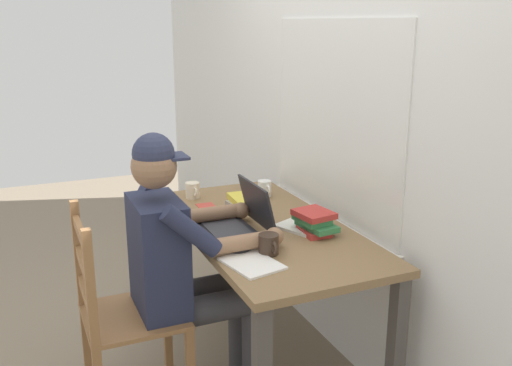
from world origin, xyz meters
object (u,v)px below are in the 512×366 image
at_px(wooden_chair, 121,316).
at_px(coffee_mug_dark, 269,244).
at_px(coffee_mug_white, 265,189).
at_px(computer_mouse, 240,249).
at_px(coffee_mug_spare, 193,190).
at_px(desk, 263,245).
at_px(book_stack_main, 314,222).
at_px(laptop, 240,221).
at_px(seated_person, 182,257).
at_px(book_stack_side, 245,202).
at_px(landscape_photo_print, 207,207).

distance_m(wooden_chair, coffee_mug_dark, 0.71).
bearing_deg(coffee_mug_white, computer_mouse, -31.43).
height_order(coffee_mug_white, coffee_mug_spare, coffee_mug_white).
bearing_deg(wooden_chair, desk, 97.01).
bearing_deg(book_stack_main, laptop, -115.99).
xyz_separation_m(wooden_chair, coffee_mug_dark, (0.25, 0.58, 0.33)).
xyz_separation_m(desk, seated_person, (0.09, -0.43, 0.04)).
bearing_deg(book_stack_side, coffee_mug_dark, -13.31).
relative_size(coffee_mug_dark, book_stack_main, 0.57).
height_order(coffee_mug_white, book_stack_main, book_stack_main).
bearing_deg(laptop, landscape_photo_print, -177.06).
height_order(desk, laptop, laptop).
relative_size(computer_mouse, coffee_mug_white, 0.89).
xyz_separation_m(desk, coffee_mug_dark, (0.33, -0.13, 0.15)).
distance_m(desk, landscape_photo_print, 0.42).
relative_size(coffee_mug_dark, landscape_photo_print, 0.94).
xyz_separation_m(laptop, coffee_mug_white, (-0.47, 0.33, -0.01)).
height_order(desk, wooden_chair, wooden_chair).
bearing_deg(seated_person, wooden_chair, -90.00).
relative_size(coffee_mug_spare, landscape_photo_print, 0.89).
xyz_separation_m(wooden_chair, computer_mouse, (0.19, 0.48, 0.30)).
distance_m(computer_mouse, book_stack_side, 0.61).
relative_size(seated_person, computer_mouse, 12.50).
xyz_separation_m(coffee_mug_dark, landscape_photo_print, (-0.70, -0.03, -0.04)).
xyz_separation_m(seated_person, wooden_chair, (-0.00, -0.28, -0.23)).
bearing_deg(coffee_mug_dark, laptop, -177.53).
bearing_deg(coffee_mug_dark, coffee_mug_white, 156.96).
height_order(desk, book_stack_side, book_stack_side).
bearing_deg(laptop, computer_mouse, -21.88).
xyz_separation_m(seated_person, book_stack_side, (-0.37, 0.45, 0.09)).
xyz_separation_m(wooden_chair, laptop, (-0.04, 0.57, 0.34)).
xyz_separation_m(desk, laptop, (0.05, -0.14, 0.16)).
xyz_separation_m(seated_person, computer_mouse, (0.19, 0.20, 0.08)).
xyz_separation_m(computer_mouse, coffee_mug_spare, (-0.82, 0.05, 0.03)).
relative_size(seated_person, wooden_chair, 1.32).
bearing_deg(coffee_mug_white, landscape_photo_print, -81.67).
distance_m(wooden_chair, computer_mouse, 0.60).
distance_m(wooden_chair, coffee_mug_spare, 0.89).
distance_m(coffee_mug_spare, landscape_photo_print, 0.18).
bearing_deg(wooden_chair, seated_person, 90.00).
height_order(desk, coffee_mug_dark, coffee_mug_dark).
bearing_deg(desk, book_stack_side, 175.96).
distance_m(desk, book_stack_side, 0.31).
bearing_deg(wooden_chair, coffee_mug_spare, 140.16).
distance_m(desk, computer_mouse, 0.38).
relative_size(wooden_chair, computer_mouse, 9.45).
distance_m(coffee_mug_spare, book_stack_main, 0.82).
bearing_deg(book_stack_main, coffee_mug_white, 177.24).
bearing_deg(book_stack_side, coffee_mug_spare, -143.41).
bearing_deg(coffee_mug_dark, computer_mouse, -118.65).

